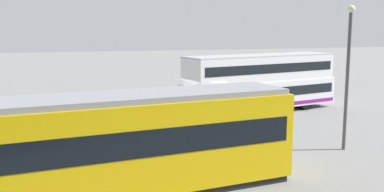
{
  "coord_description": "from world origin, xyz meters",
  "views": [
    {
      "loc": [
        8.54,
        25.99,
        5.77
      ],
      "look_at": [
        2.05,
        4.64,
        2.25
      ],
      "focal_mm": 41.14,
      "sensor_mm": 36.0,
      "label": 1
    }
  ],
  "objects_px": {
    "pedestrian_near_railing": "(126,119)",
    "pedestrian_crossing": "(256,130)",
    "street_lamp": "(348,67)",
    "double_decker_bus": "(261,83)",
    "info_sign": "(79,109)",
    "tram_yellow": "(82,148)"
  },
  "relations": [
    {
      "from": "pedestrian_near_railing",
      "to": "pedestrian_crossing",
      "type": "distance_m",
      "value": 7.08
    },
    {
      "from": "pedestrian_near_railing",
      "to": "tram_yellow",
      "type": "bearing_deg",
      "value": 72.15
    },
    {
      "from": "double_decker_bus",
      "to": "tram_yellow",
      "type": "relative_size",
      "value": 0.78
    },
    {
      "from": "info_sign",
      "to": "street_lamp",
      "type": "relative_size",
      "value": 0.35
    },
    {
      "from": "double_decker_bus",
      "to": "pedestrian_crossing",
      "type": "height_order",
      "value": "double_decker_bus"
    },
    {
      "from": "pedestrian_crossing",
      "to": "double_decker_bus",
      "type": "bearing_deg",
      "value": -116.75
    },
    {
      "from": "pedestrian_near_railing",
      "to": "info_sign",
      "type": "height_order",
      "value": "info_sign"
    },
    {
      "from": "info_sign",
      "to": "pedestrian_crossing",
      "type": "bearing_deg",
      "value": 150.13
    },
    {
      "from": "tram_yellow",
      "to": "info_sign",
      "type": "distance_m",
      "value": 8.31
    },
    {
      "from": "pedestrian_crossing",
      "to": "street_lamp",
      "type": "bearing_deg",
      "value": 166.32
    },
    {
      "from": "pedestrian_near_railing",
      "to": "pedestrian_crossing",
      "type": "relative_size",
      "value": 0.95
    },
    {
      "from": "pedestrian_crossing",
      "to": "street_lamp",
      "type": "xyz_separation_m",
      "value": [
        -4.08,
        0.99,
        2.96
      ]
    },
    {
      "from": "double_decker_bus",
      "to": "street_lamp",
      "type": "bearing_deg",
      "value": 87.83
    },
    {
      "from": "pedestrian_near_railing",
      "to": "info_sign",
      "type": "relative_size",
      "value": 0.7
    },
    {
      "from": "double_decker_bus",
      "to": "pedestrian_crossing",
      "type": "xyz_separation_m",
      "value": [
        4.45,
        8.84,
        -1.0
      ]
    },
    {
      "from": "tram_yellow",
      "to": "pedestrian_near_railing",
      "type": "bearing_deg",
      "value": -107.85
    },
    {
      "from": "pedestrian_near_railing",
      "to": "pedestrian_crossing",
      "type": "xyz_separation_m",
      "value": [
        -5.4,
        4.58,
        0.05
      ]
    },
    {
      "from": "pedestrian_near_railing",
      "to": "street_lamp",
      "type": "relative_size",
      "value": 0.24
    },
    {
      "from": "double_decker_bus",
      "to": "pedestrian_crossing",
      "type": "distance_m",
      "value": 9.95
    },
    {
      "from": "street_lamp",
      "to": "tram_yellow",
      "type": "bearing_deg",
      "value": 13.06
    },
    {
      "from": "pedestrian_near_railing",
      "to": "pedestrian_crossing",
      "type": "bearing_deg",
      "value": 139.71
    },
    {
      "from": "pedestrian_near_railing",
      "to": "street_lamp",
      "type": "xyz_separation_m",
      "value": [
        -9.48,
        5.57,
        3.01
      ]
    }
  ]
}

